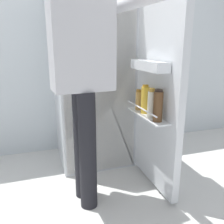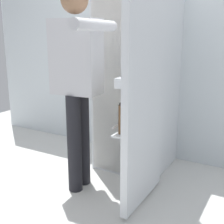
% 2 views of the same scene
% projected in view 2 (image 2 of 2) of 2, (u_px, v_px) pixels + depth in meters
% --- Properties ---
extents(ground_plane, '(5.90, 5.90, 0.00)m').
position_uv_depth(ground_plane, '(108.00, 186.00, 2.66)').
color(ground_plane, silver).
extents(kitchen_wall, '(4.40, 0.10, 2.44)m').
position_uv_depth(kitchen_wall, '(153.00, 44.00, 3.16)').
color(kitchen_wall, silver).
rests_on(kitchen_wall, ground_plane).
extents(refrigerator, '(0.72, 1.30, 1.72)m').
position_uv_depth(refrigerator, '(137.00, 83.00, 2.87)').
color(refrigerator, silver).
rests_on(refrigerator, ground_plane).
extents(person, '(0.56, 0.69, 1.68)m').
position_uv_depth(person, '(78.00, 74.00, 2.42)').
color(person, black).
rests_on(person, ground_plane).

